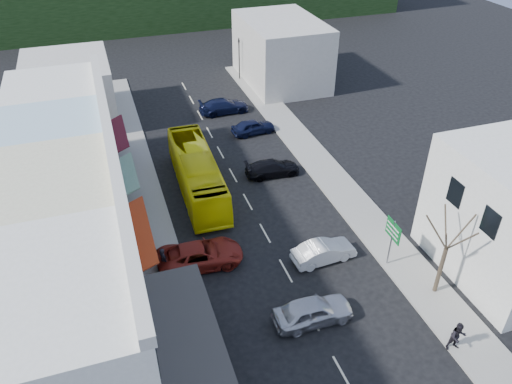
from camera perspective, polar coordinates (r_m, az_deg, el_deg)
name	(u,v)px	position (r m, az deg, el deg)	size (l,w,h in m)	color
ground	(286,271)	(32.26, 3.42, -8.96)	(120.00, 120.00, 0.00)	black
sidewalk_left	(145,205)	(38.57, -12.55, -1.42)	(3.00, 52.00, 0.15)	gray
sidewalk_right	(326,171)	(42.00, 8.01, 2.35)	(3.00, 52.00, 0.15)	gray
shopfront_row	(66,213)	(32.35, -20.90, -2.27)	(8.25, 30.00, 8.00)	silver
distant_block_left	(69,91)	(52.31, -20.54, 10.74)	(8.00, 10.00, 6.00)	#B7B2A8
distant_block_right	(281,51)	(58.48, 2.89, 15.75)	(8.00, 12.00, 7.00)	#B7B2A8
bus	(197,174)	(38.80, -6.76, 2.10)	(2.50, 11.60, 3.10)	yellow
car_silver	(313,312)	(29.01, 6.51, -13.47)	(1.80, 4.40, 1.40)	silver
car_white	(324,252)	(32.79, 7.74, -6.77)	(1.80, 4.40, 1.40)	silver
car_red	(200,256)	(32.40, -6.40, -7.25)	(1.90, 4.60, 1.40)	maroon
car_black_near	(272,167)	(40.95, 1.90, 2.82)	(1.84, 4.50, 1.40)	black
car_navy_mid	(253,127)	(47.34, -0.34, 7.47)	(1.80, 4.40, 1.40)	black
car_navy_far	(224,106)	(51.57, -3.68, 9.75)	(1.84, 4.50, 1.40)	black
pedestrian_left	(163,261)	(31.94, -10.53, -7.71)	(0.60, 0.40, 1.70)	black
pedestrian_right	(457,338)	(29.26, 22.02, -15.17)	(0.70, 0.44, 1.70)	black
direction_sign	(391,244)	(32.56, 15.14, -5.73)	(0.22, 1.60, 3.54)	#095F22
street_tree	(446,249)	(30.49, 20.90, -6.10)	(2.61, 2.61, 6.88)	#392E22
traffic_signal	(239,59)	(59.14, -1.93, 14.91)	(0.56, 1.02, 4.90)	black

